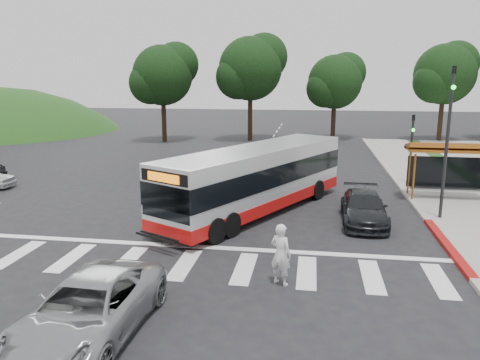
% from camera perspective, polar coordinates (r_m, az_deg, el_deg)
% --- Properties ---
extents(ground, '(140.00, 140.00, 0.00)m').
position_cam_1_polar(ground, '(20.34, -3.00, -4.89)').
color(ground, black).
rests_on(ground, ground).
extents(sidewalk_east, '(4.00, 40.00, 0.12)m').
position_cam_1_polar(sidewalk_east, '(28.51, 22.78, -0.67)').
color(sidewalk_east, gray).
rests_on(sidewalk_east, ground).
extents(curb_east, '(0.30, 40.00, 0.15)m').
position_cam_1_polar(curb_east, '(28.09, 18.83, -0.52)').
color(curb_east, '#9E9991').
rests_on(curb_east, ground).
extents(curb_east_red, '(0.32, 6.00, 0.15)m').
position_cam_1_polar(curb_east_red, '(18.69, 23.94, -7.33)').
color(curb_east_red, maroon).
rests_on(curb_east_red, ground).
extents(crosswalk_ladder, '(18.00, 2.60, 0.01)m').
position_cam_1_polar(crosswalk_ladder, '(15.77, -6.78, -10.20)').
color(crosswalk_ladder, silver).
rests_on(crosswalk_ladder, ground).
extents(bus_shelter, '(4.20, 1.60, 2.86)m').
position_cam_1_polar(bus_shelter, '(25.30, 24.29, 2.92)').
color(bus_shelter, '#9D551A').
rests_on(bus_shelter, sidewalk_east).
extents(traffic_signal_ne_tall, '(0.18, 0.37, 6.50)m').
position_cam_1_polar(traffic_signal_ne_tall, '(21.34, 24.04, 5.52)').
color(traffic_signal_ne_tall, black).
rests_on(traffic_signal_ne_tall, ground).
extents(traffic_signal_ne_short, '(0.18, 0.37, 4.00)m').
position_cam_1_polar(traffic_signal_ne_short, '(28.27, 20.20, 4.42)').
color(traffic_signal_ne_short, black).
rests_on(traffic_signal_ne_short, ground).
extents(tree_ne_a, '(6.16, 5.74, 9.30)m').
position_cam_1_polar(tree_ne_a, '(48.57, 23.76, 11.83)').
color(tree_ne_a, black).
rests_on(tree_ne_a, parking_lot).
extents(tree_north_a, '(6.60, 6.15, 10.17)m').
position_cam_1_polar(tree_north_a, '(45.46, 1.38, 13.54)').
color(tree_north_a, black).
rests_on(tree_north_a, ground).
extents(tree_north_b, '(5.72, 5.33, 8.43)m').
position_cam_1_polar(tree_north_b, '(47.10, 11.59, 11.73)').
color(tree_north_b, black).
rests_on(tree_north_b, ground).
extents(tree_north_c, '(6.16, 5.74, 9.30)m').
position_cam_1_polar(tree_north_c, '(45.27, -9.32, 12.60)').
color(tree_north_c, black).
rests_on(tree_north_c, ground).
extents(transit_bus, '(7.56, 11.31, 2.97)m').
position_cam_1_polar(transit_bus, '(21.16, 2.04, -0.04)').
color(transit_bus, silver).
rests_on(transit_bus, ground).
extents(pedestrian, '(0.82, 0.73, 1.88)m').
position_cam_1_polar(pedestrian, '(14.01, 4.99, -9.02)').
color(pedestrian, white).
rests_on(pedestrian, ground).
extents(dark_sedan, '(1.86, 4.47, 1.29)m').
position_cam_1_polar(dark_sedan, '(20.50, 14.86, -3.28)').
color(dark_sedan, black).
rests_on(dark_sedan, ground).
extents(silver_suv_south, '(2.51, 5.17, 1.42)m').
position_cam_1_polar(silver_suv_south, '(11.97, -18.02, -14.75)').
color(silver_suv_south, '#989A9C').
rests_on(silver_suv_south, ground).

